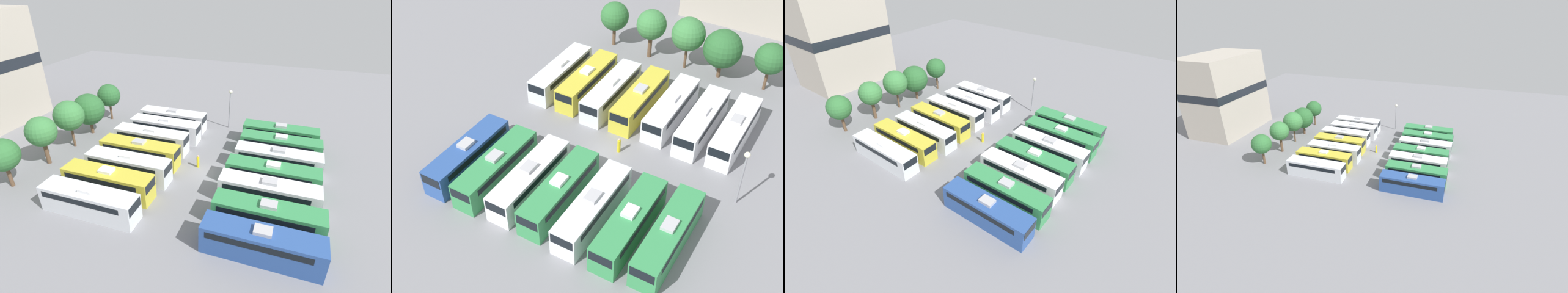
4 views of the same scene
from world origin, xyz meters
TOP-DOWN VIEW (x-y plane):
  - ground_plane at (0.00, 0.00)m, footprint 120.35×120.35m
  - bus_0 at (-11.23, -9.05)m, footprint 2.64×10.94m
  - bus_1 at (-7.52, -9.08)m, footprint 2.64×10.94m
  - bus_2 at (-3.64, -8.70)m, footprint 2.64×10.94m
  - bus_3 at (-0.11, -8.70)m, footprint 2.64×10.94m
  - bus_4 at (3.73, -8.96)m, footprint 2.64×10.94m
  - bus_5 at (7.56, -8.90)m, footprint 2.64×10.94m
  - bus_6 at (11.26, -8.54)m, footprint 2.64×10.94m
  - bus_7 at (-11.23, 8.99)m, footprint 2.64×10.94m
  - bus_8 at (-7.49, 9.12)m, footprint 2.64×10.94m
  - bus_9 at (-3.81, 8.60)m, footprint 2.64×10.94m
  - bus_10 at (-0.12, 8.93)m, footprint 2.64×10.94m
  - bus_11 at (3.79, 9.14)m, footprint 2.64×10.94m
  - bus_12 at (7.71, 8.64)m, footprint 2.64×10.94m
  - bus_13 at (11.48, 8.92)m, footprint 2.64×10.94m
  - worker_person at (1.24, 1.06)m, footprint 0.36×0.36m
  - light_pole at (14.82, 0.11)m, footprint 0.60×0.60m
  - tree_0 at (-10.16, 21.13)m, footprint 3.91×3.91m
  - tree_1 at (-4.45, 20.70)m, footprint 3.99×3.99m
  - tree_2 at (0.80, 20.57)m, footprint 4.37×4.37m
  - tree_3 at (5.46, 20.72)m, footprint 4.94×4.94m
  - tree_4 at (11.42, 20.88)m, footprint 3.90×3.90m

SIDE VIEW (x-z plane):
  - ground_plane at x=0.00m, z-range 0.00..0.00m
  - worker_person at x=1.24m, z-range -0.06..1.77m
  - bus_0 at x=-11.23m, z-range -0.03..3.34m
  - bus_1 at x=-7.52m, z-range -0.03..3.34m
  - bus_2 at x=-3.64m, z-range -0.03..3.34m
  - bus_3 at x=-0.11m, z-range -0.03..3.34m
  - bus_4 at x=3.73m, z-range -0.03..3.34m
  - bus_5 at x=7.56m, z-range -0.03..3.34m
  - bus_6 at x=11.26m, z-range -0.03..3.34m
  - bus_7 at x=-11.23m, z-range -0.03..3.34m
  - bus_8 at x=-7.49m, z-range -0.03..3.34m
  - bus_9 at x=-3.81m, z-range -0.03..3.34m
  - bus_10 at x=-0.12m, z-range -0.03..3.34m
  - bus_11 at x=3.79m, z-range -0.03..3.34m
  - bus_12 at x=7.71m, z-range -0.03..3.34m
  - bus_13 at x=11.48m, z-range -0.03..3.34m
  - tree_3 at x=5.46m, z-range 0.82..7.42m
  - tree_0 at x=-10.16m, z-range 1.19..7.53m
  - tree_4 at x=11.42m, z-range 1.22..7.61m
  - light_pole at x=14.82m, z-range 1.28..7.87m
  - tree_1 at x=-4.45m, z-range 1.37..8.19m
  - tree_2 at x=0.80m, z-range 1.37..8.51m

